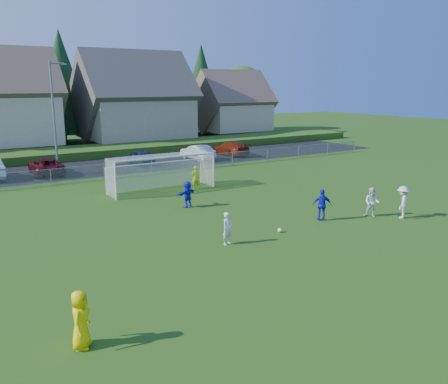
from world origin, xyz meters
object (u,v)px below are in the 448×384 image
(player_white_a, at_px, (227,228))
(car_f, at_px, (197,152))
(referee, at_px, (81,320))
(car_e, at_px, (141,157))
(player_white_b, at_px, (372,202))
(player_blue_a, at_px, (322,205))
(soccer_ball, at_px, (280,230))
(car_c, at_px, (46,166))
(player_white_c, at_px, (402,202))
(goalkeeper, at_px, (196,177))
(soccer_goal, at_px, (161,167))
(player_blue_b, at_px, (187,194))
(car_g, at_px, (230,148))

(player_white_a, distance_m, car_f, 25.37)
(referee, relative_size, car_e, 0.42)
(player_white_b, height_order, player_blue_a, player_blue_a)
(soccer_ball, distance_m, player_white_b, 6.15)
(player_blue_a, height_order, car_c, player_blue_a)
(car_e, xyz_separation_m, car_f, (5.91, -0.15, 0.02))
(player_white_c, height_order, car_c, player_white_c)
(goalkeeper, bearing_deg, player_white_c, 123.07)
(soccer_ball, distance_m, goalkeeper, 11.15)
(player_white_c, xyz_separation_m, soccer_goal, (-8.05, 13.62, 0.73))
(soccer_ball, distance_m, player_white_a, 3.24)
(referee, bearing_deg, player_blue_b, -7.21)
(player_white_c, bearing_deg, referee, -18.52)
(player_white_a, relative_size, goalkeeper, 0.92)
(referee, bearing_deg, car_e, 6.12)
(player_white_c, height_order, car_e, player_white_c)
(referee, height_order, soccer_goal, soccer_goal)
(soccer_ball, distance_m, car_c, 23.30)
(player_white_a, relative_size, player_white_c, 0.85)
(player_white_c, bearing_deg, soccer_goal, -88.70)
(car_g, bearing_deg, player_blue_b, 48.75)
(car_e, height_order, soccer_goal, soccer_goal)
(player_white_c, xyz_separation_m, car_f, (0.95, 24.21, -0.18))
(car_e, relative_size, car_f, 0.93)
(referee, distance_m, soccer_goal, 20.24)
(referee, height_order, player_blue_a, player_blue_a)
(player_white_c, xyz_separation_m, player_blue_b, (-8.75, 8.50, -0.10))
(player_white_b, bearing_deg, car_g, 137.06)
(car_g, bearing_deg, player_white_c, 77.61)
(player_blue_a, xyz_separation_m, soccer_goal, (-4.01, 11.58, 0.76))
(car_c, height_order, car_e, car_e)
(player_white_c, xyz_separation_m, car_c, (-13.36, 24.10, -0.21))
(player_blue_a, bearing_deg, referee, 55.96)
(player_white_a, xyz_separation_m, goalkeeper, (4.63, 11.10, 0.06))
(car_e, bearing_deg, car_g, -174.63)
(car_g, distance_m, soccer_goal, 17.26)
(car_c, bearing_deg, referee, 82.11)
(soccer_ball, height_order, player_white_c, player_white_c)
(car_g, bearing_deg, referee, 49.21)
(player_blue_a, xyz_separation_m, player_blue_b, (-4.71, 6.47, -0.07))
(player_white_a, relative_size, car_f, 0.35)
(car_e, xyz_separation_m, soccer_goal, (-3.09, -10.74, 0.94))
(player_white_a, bearing_deg, player_white_b, -17.55)
(car_c, bearing_deg, soccer_goal, 119.94)
(referee, xyz_separation_m, car_e, (13.75, 27.92, -0.16))
(player_white_b, xyz_separation_m, soccer_goal, (-6.83, 12.56, 0.80))
(soccer_ball, bearing_deg, car_f, 69.95)
(car_c, bearing_deg, player_blue_a, 115.95)
(referee, xyz_separation_m, car_g, (23.87, 28.26, -0.13))
(soccer_ball, bearing_deg, player_blue_b, 101.89)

